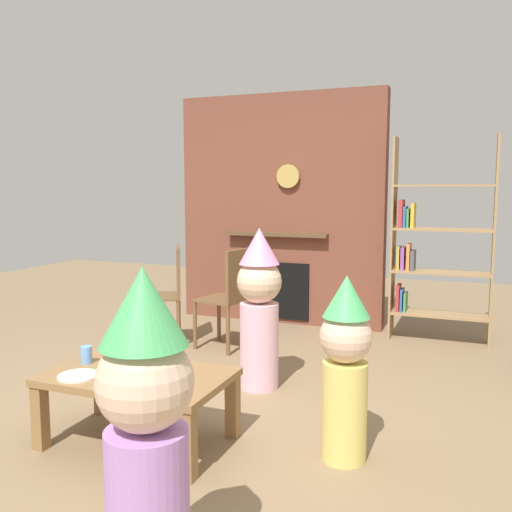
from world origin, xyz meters
name	(u,v)px	position (x,y,z in m)	size (l,w,h in m)	color
ground_plane	(210,418)	(0.00, 0.00, 0.00)	(12.00, 12.00, 0.00)	#846B4C
brick_fireplace_feature	(281,211)	(-0.44, 2.60, 1.19)	(2.20, 0.28, 2.40)	brown
bookshelf	(433,247)	(1.12, 2.40, 0.88)	(0.90, 0.28, 1.90)	#9E7A51
coffee_table	(138,385)	(-0.22, -0.44, 0.34)	(1.01, 0.62, 0.40)	olive
paper_cup_near_left	(126,349)	(-0.47, -0.20, 0.45)	(0.08, 0.08, 0.10)	#E5666B
paper_cup_near_right	(86,355)	(-0.61, -0.39, 0.45)	(0.06, 0.06, 0.10)	#669EE0
paper_cup_center	(119,380)	(-0.18, -0.68, 0.45)	(0.08, 0.08, 0.09)	#669EE0
paper_plate_front	(78,376)	(-0.49, -0.61, 0.41)	(0.22, 0.22, 0.01)	white
paper_plate_rear	(130,375)	(-0.24, -0.50, 0.41)	(0.20, 0.20, 0.01)	white
birthday_cake_slice	(176,383)	(0.11, -0.61, 0.44)	(0.10, 0.10, 0.09)	#EAC68C
table_fork	(173,364)	(-0.12, -0.23, 0.40)	(0.15, 0.02, 0.01)	silver
child_with_cone_hat	(146,432)	(0.50, -1.48, 0.62)	(0.33, 0.33, 1.18)	#B27FCC
child_in_pink	(345,364)	(0.89, -0.21, 0.52)	(0.27, 0.27, 0.98)	#E0CC66
child_by_the_chairs	(259,304)	(0.08, 0.63, 0.61)	(0.32, 0.32, 1.15)	#EAB2C6
dining_chair_left	(168,288)	(-1.12, 1.41, 0.51)	(0.54, 0.54, 0.90)	brown
dining_chair_middle	(231,292)	(-0.49, 1.44, 0.51)	(0.47, 0.47, 0.90)	brown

